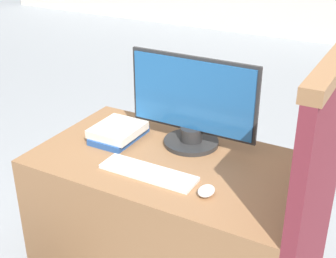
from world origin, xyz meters
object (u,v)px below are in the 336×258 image
at_px(monitor, 192,104).
at_px(book_stack, 118,132).
at_px(keyboard, 148,173).
at_px(mouse, 206,191).

height_order(monitor, book_stack, monitor).
bearing_deg(monitor, book_stack, -159.86).
height_order(keyboard, mouse, mouse).
relative_size(monitor, book_stack, 2.28).
bearing_deg(mouse, book_stack, 157.82).
relative_size(keyboard, book_stack, 1.55).
distance_m(monitor, book_stack, 0.38).
xyz_separation_m(monitor, keyboard, (-0.03, -0.32, -0.19)).
xyz_separation_m(keyboard, book_stack, (-0.29, 0.21, 0.03)).
height_order(monitor, mouse, monitor).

